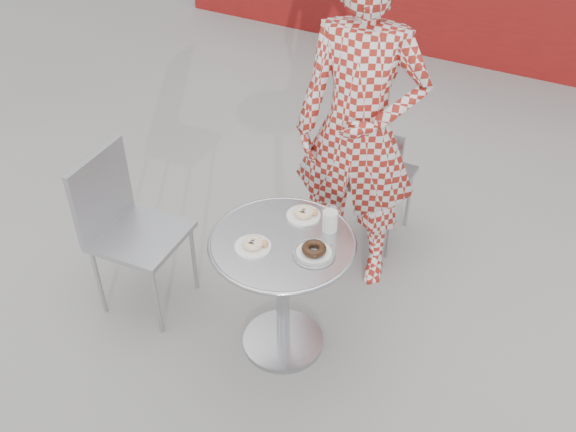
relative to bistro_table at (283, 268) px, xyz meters
The scene contains 9 objects.
ground 0.50m from the bistro_table, 165.83° to the left, with size 60.00×60.00×0.00m, color #9F9C97.
bistro_table is the anchor object (origin of this frame).
chair_far 1.02m from the bistro_table, 87.46° to the left, with size 0.39×0.39×0.80m.
chair_left 0.81m from the bistro_table, behind, with size 0.44×0.44×0.85m.
seated_person 0.78m from the bistro_table, 85.78° to the left, with size 0.64×0.42×1.75m, color maroon.
plate_far 0.27m from the bistro_table, 88.98° to the left, with size 0.16×0.16×0.04m.
plate_near 0.22m from the bistro_table, 131.65° to the right, with size 0.16×0.16×0.04m.
plate_checker 0.24m from the bistro_table, ahead, with size 0.18×0.18×0.05m.
milk_cup 0.31m from the bistro_table, 49.12° to the left, with size 0.07×0.07×0.12m.
Camera 1 is at (1.07, -1.86, 2.46)m, focal length 40.00 mm.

